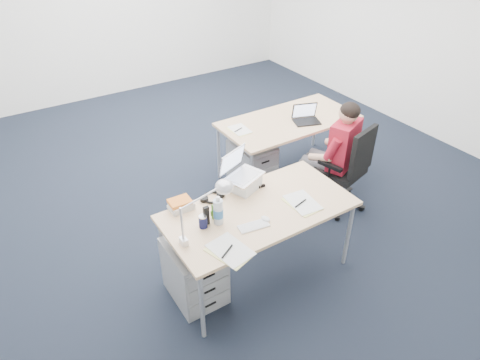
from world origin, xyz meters
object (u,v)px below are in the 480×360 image
at_px(drawer_pedestal_far, 252,165).
at_px(wireless_keyboard, 254,226).
at_px(cordless_phone, 206,216).
at_px(seated_person, 330,153).
at_px(silver_laptop, 244,172).
at_px(can_koozie, 203,221).
at_px(book_stack, 181,204).
at_px(desk_lamp, 199,214).
at_px(desk_far, 289,123).
at_px(dark_laptop, 307,114).
at_px(headphones, 212,197).
at_px(drawer_pedestal_near, 195,271).
at_px(bear_figurine, 214,211).
at_px(office_chair, 341,184).
at_px(desk_near, 259,213).
at_px(water_bottle, 218,210).
at_px(computer_mouse, 266,219).
at_px(sunglasses, 261,187).
at_px(far_cup, 306,111).

height_order(drawer_pedestal_far, wireless_keyboard, wireless_keyboard).
bearing_deg(cordless_phone, seated_person, 14.64).
distance_m(silver_laptop, can_koozie, 0.63).
bearing_deg(cordless_phone, book_stack, 107.11).
bearing_deg(desk_lamp, cordless_phone, 58.26).
relative_size(desk_far, dark_laptop, 5.55).
bearing_deg(drawer_pedestal_far, silver_laptop, -127.68).
relative_size(wireless_keyboard, dark_laptop, 0.86).
bearing_deg(headphones, drawer_pedestal_near, -135.91).
height_order(seated_person, dark_laptop, seated_person).
height_order(seated_person, bear_figurine, seated_person).
height_order(book_stack, cordless_phone, cordless_phone).
relative_size(desk_far, desk_lamp, 3.46).
bearing_deg(office_chair, desk_lamp, 177.05).
height_order(bear_figurine, book_stack, bear_figurine).
relative_size(desk_near, cordless_phone, 9.62).
bearing_deg(desk_far, bear_figurine, -145.89).
bearing_deg(seated_person, bear_figurine, 171.48).
relative_size(seated_person, water_bottle, 4.77).
bearing_deg(silver_laptop, dark_laptop, 7.78).
xyz_separation_m(desk_near, office_chair, (1.33, 0.35, -0.40)).
xyz_separation_m(cordless_phone, dark_laptop, (1.83, 0.96, 0.02)).
relative_size(wireless_keyboard, headphones, 1.09).
height_order(office_chair, computer_mouse, office_chair).
xyz_separation_m(desk_far, wireless_keyboard, (-1.41, -1.35, 0.05)).
height_order(sunglasses, desk_lamp, desk_lamp).
distance_m(headphones, far_cup, 1.95).
bearing_deg(silver_laptop, book_stack, 155.97).
relative_size(wireless_keyboard, sunglasses, 2.57).
bearing_deg(desk_far, wireless_keyboard, -136.20).
bearing_deg(book_stack, drawer_pedestal_near, -100.56).
relative_size(office_chair, computer_mouse, 11.64).
bearing_deg(headphones, bear_figurine, -109.44).
relative_size(water_bottle, dark_laptop, 0.88).
bearing_deg(computer_mouse, seated_person, 14.97).
relative_size(drawer_pedestal_far, sunglasses, 5.73).
height_order(desk_far, office_chair, office_chair).
bearing_deg(computer_mouse, desk_lamp, 157.69).
relative_size(drawer_pedestal_far, dark_laptop, 1.91).
height_order(office_chair, cordless_phone, office_chair).
bearing_deg(bear_figurine, drawer_pedestal_far, 42.09).
bearing_deg(drawer_pedestal_far, office_chair, -55.44).
bearing_deg(desk_lamp, can_koozie, 65.15).
relative_size(office_chair, cordless_phone, 6.00).
bearing_deg(bear_figurine, desk_near, -17.29).
xyz_separation_m(office_chair, water_bottle, (-1.71, -0.32, 0.57)).
bearing_deg(wireless_keyboard, seated_person, 33.67).
bearing_deg(dark_laptop, sunglasses, -126.91).
relative_size(desk_far, water_bottle, 6.32).
height_order(desk_far, dark_laptop, dark_laptop).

